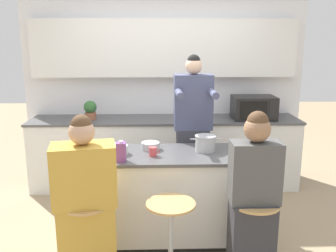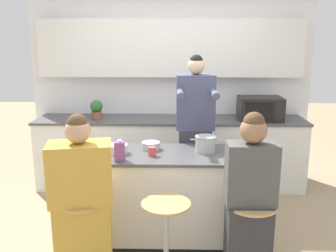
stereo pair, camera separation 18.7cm
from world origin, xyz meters
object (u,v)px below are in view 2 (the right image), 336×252
(person_seated_near, at_px, (249,205))
(fruit_bowl, at_px, (151,146))
(microwave, at_px, (260,108))
(kitchen_island, at_px, (168,196))
(juice_carton, at_px, (120,151))
(bar_stool_center, at_px, (166,235))
(banana_bunch, at_px, (96,158))
(coffee_cup_near, at_px, (152,151))
(person_cooking, at_px, (195,139))
(bar_stool_leftmost, at_px, (84,233))
(potted_plant, at_px, (97,109))
(person_wrapped_blanket, at_px, (82,204))
(bar_stool_rightmost, at_px, (250,236))
(cooking_pot, at_px, (205,144))

(person_seated_near, xyz_separation_m, fruit_bowl, (-0.84, 0.76, 0.27))
(microwave, bearing_deg, kitchen_island, -130.53)
(fruit_bowl, bearing_deg, juice_carton, -124.94)
(bar_stool_center, distance_m, banana_bunch, 0.92)
(kitchen_island, xyz_separation_m, banana_bunch, (-0.64, -0.23, 0.46))
(banana_bunch, bearing_deg, kitchen_island, 19.79)
(coffee_cup_near, height_order, microwave, microwave)
(person_cooking, bearing_deg, banana_bunch, -141.42)
(person_cooking, xyz_separation_m, banana_bunch, (-0.92, -0.76, 0.02))
(bar_stool_leftmost, distance_m, microwave, 2.78)
(juice_carton, relative_size, potted_plant, 0.79)
(fruit_bowl, bearing_deg, banana_bunch, -142.80)
(person_wrapped_blanket, relative_size, person_seated_near, 0.99)
(bar_stool_rightmost, bearing_deg, person_cooking, 108.90)
(person_cooking, distance_m, microwave, 1.22)
(fruit_bowl, bearing_deg, bar_stool_center, -77.42)
(bar_stool_rightmost, height_order, coffee_cup_near, coffee_cup_near)
(kitchen_island, xyz_separation_m, microwave, (1.16, 1.36, 0.62))
(banana_bunch, distance_m, potted_plant, 1.66)
(coffee_cup_near, bearing_deg, cooking_pot, 15.82)
(banana_bunch, distance_m, microwave, 2.40)
(person_seated_near, bearing_deg, potted_plant, 128.58)
(juice_carton, bearing_deg, person_seated_near, -19.87)
(microwave, bearing_deg, person_seated_near, -103.88)
(person_seated_near, distance_m, fruit_bowl, 1.16)
(bar_stool_leftmost, xyz_separation_m, bar_stool_center, (0.68, -0.02, 0.00))
(person_seated_near, xyz_separation_m, microwave, (0.49, 1.99, 0.41))
(person_cooking, bearing_deg, potted_plant, 144.67)
(juice_carton, xyz_separation_m, potted_plant, (-0.54, 1.63, 0.07))
(bar_stool_leftmost, height_order, microwave, microwave)
(fruit_bowl, bearing_deg, microwave, 42.75)
(person_cooking, height_order, person_wrapped_blanket, person_cooking)
(person_seated_near, relative_size, banana_bunch, 9.51)
(fruit_bowl, distance_m, potted_plant, 1.50)
(bar_stool_center, distance_m, person_cooking, 1.30)
(coffee_cup_near, relative_size, microwave, 0.19)
(bar_stool_center, relative_size, bar_stool_rightmost, 1.00)
(bar_stool_rightmost, height_order, person_seated_near, person_seated_near)
(person_wrapped_blanket, relative_size, potted_plant, 5.75)
(kitchen_island, distance_m, bar_stool_center, 0.64)
(person_cooking, distance_m, person_seated_near, 1.24)
(person_cooking, bearing_deg, kitchen_island, -119.06)
(bar_stool_rightmost, bearing_deg, banana_bunch, 162.73)
(cooking_pot, distance_m, banana_bunch, 1.04)
(kitchen_island, height_order, juice_carton, juice_carton)
(bar_stool_rightmost, height_order, person_wrapped_blanket, person_wrapped_blanket)
(bar_stool_center, height_order, person_cooking, person_cooking)
(person_wrapped_blanket, relative_size, cooking_pot, 4.77)
(person_wrapped_blanket, height_order, banana_bunch, person_wrapped_blanket)
(bar_stool_rightmost, xyz_separation_m, fruit_bowl, (-0.85, 0.77, 0.54))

